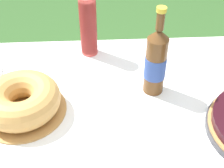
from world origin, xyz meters
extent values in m
cube|color=brown|center=(0.00, 0.00, 0.72)|extent=(1.71, 1.13, 0.03)
cube|color=white|center=(0.00, 0.00, 0.74)|extent=(1.72, 1.14, 0.00)
cube|color=white|center=(0.00, 0.57, 0.69)|extent=(1.72, 0.00, 0.10)
cylinder|color=#B78447|center=(-0.31, 0.11, 0.75)|extent=(0.31, 0.31, 0.01)
torus|color=tan|center=(-0.31, 0.11, 0.80)|extent=(0.28, 0.28, 0.10)
cylinder|color=#E04C47|center=(-0.08, 0.47, 0.79)|extent=(0.07, 0.07, 0.09)
cylinder|color=#E04C47|center=(-0.08, 0.47, 0.81)|extent=(0.07, 0.07, 0.09)
cylinder|color=#E04C47|center=(-0.08, 0.47, 0.82)|extent=(0.07, 0.07, 0.09)
cylinder|color=#E04C47|center=(-0.08, 0.47, 0.83)|extent=(0.07, 0.07, 0.09)
cylinder|color=#E04C47|center=(-0.08, 0.47, 0.84)|extent=(0.07, 0.07, 0.09)
cylinder|color=#E04C47|center=(-0.08, 0.47, 0.86)|extent=(0.07, 0.07, 0.09)
cylinder|color=#E04C47|center=(-0.08, 0.47, 0.87)|extent=(0.07, 0.07, 0.09)
cylinder|color=#E04C47|center=(-0.08, 0.47, 0.88)|extent=(0.07, 0.07, 0.09)
cylinder|color=#E04C47|center=(-0.08, 0.47, 0.90)|extent=(0.07, 0.07, 0.09)
cylinder|color=#E04C47|center=(-0.08, 0.47, 0.91)|extent=(0.07, 0.07, 0.09)
cylinder|color=#E04C47|center=(-0.08, 0.47, 0.92)|extent=(0.07, 0.07, 0.09)
cylinder|color=#E04C47|center=(-0.08, 0.47, 0.94)|extent=(0.07, 0.07, 0.09)
cylinder|color=#E04C47|center=(-0.08, 0.47, 0.95)|extent=(0.07, 0.07, 0.09)
cylinder|color=#E04C47|center=(-0.08, 0.47, 0.96)|extent=(0.07, 0.07, 0.09)
cylinder|color=brown|center=(0.17, 0.21, 0.86)|extent=(0.08, 0.08, 0.23)
cylinder|color=#334C93|center=(0.17, 0.21, 0.86)|extent=(0.08, 0.08, 0.09)
cone|color=brown|center=(0.17, 0.21, 0.99)|extent=(0.08, 0.08, 0.04)
cylinder|color=brown|center=(0.17, 0.21, 1.04)|extent=(0.03, 0.03, 0.06)
cylinder|color=gold|center=(0.17, 0.21, 1.08)|extent=(0.03, 0.03, 0.02)
camera|label=1|loc=(-0.04, -0.69, 1.55)|focal=50.00mm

